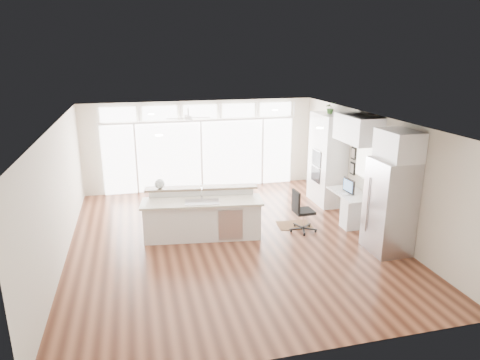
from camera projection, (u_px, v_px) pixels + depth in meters
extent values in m
cube|color=#462215|center=(230.00, 240.00, 9.72)|extent=(7.00, 8.00, 0.02)
cube|color=silver|center=(229.00, 121.00, 8.93)|extent=(7.00, 8.00, 0.02)
cube|color=beige|center=(201.00, 145.00, 13.04)|extent=(7.00, 0.04, 2.70)
cube|color=beige|center=(297.00, 269.00, 5.61)|extent=(7.00, 0.04, 2.70)
cube|color=beige|center=(59.00, 195.00, 8.51)|extent=(0.04, 8.00, 2.70)
cube|color=beige|center=(373.00, 172.00, 10.14)|extent=(0.04, 8.00, 2.70)
cube|color=white|center=(201.00, 155.00, 13.07)|extent=(5.80, 0.06, 2.08)
cube|color=white|center=(200.00, 112.00, 12.69)|extent=(5.90, 0.06, 0.40)
cube|color=white|center=(366.00, 161.00, 10.35)|extent=(0.04, 0.85, 0.85)
cube|color=silver|center=(188.00, 114.00, 11.48)|extent=(1.16, 1.16, 0.32)
cube|color=beige|center=(227.00, 121.00, 9.13)|extent=(3.40, 3.00, 0.02)
cube|color=white|center=(327.00, 159.00, 11.76)|extent=(0.64, 1.20, 2.50)
cube|color=white|center=(350.00, 207.00, 10.61)|extent=(0.72, 1.30, 0.76)
cube|color=white|center=(358.00, 129.00, 10.05)|extent=(0.64, 1.30, 0.64)
cube|color=#B7B6BB|center=(390.00, 206.00, 8.90)|extent=(0.76, 0.90, 2.00)
cube|color=white|center=(399.00, 145.00, 8.54)|extent=(0.64, 0.90, 0.60)
cube|color=black|center=(353.00, 161.00, 10.97)|extent=(0.06, 0.22, 0.80)
cube|color=white|center=(202.00, 215.00, 9.68)|extent=(2.82, 1.38, 1.08)
cube|color=#351F10|center=(294.00, 225.00, 10.50)|extent=(0.87, 0.67, 0.01)
cube|color=black|center=(304.00, 211.00, 10.03)|extent=(0.54, 0.50, 1.01)
sphere|color=silver|center=(160.00, 184.00, 9.78)|extent=(0.25, 0.25, 0.23)
cube|color=black|center=(349.00, 186.00, 10.43)|extent=(0.11, 0.47, 0.39)
cube|color=silver|center=(342.00, 193.00, 10.44)|extent=(0.18, 0.36, 0.02)
imported|color=#35622A|center=(331.00, 109.00, 11.37)|extent=(0.33, 0.36, 0.25)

